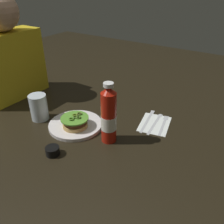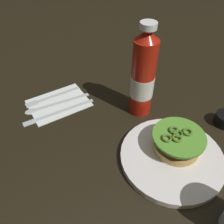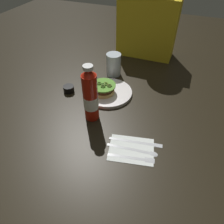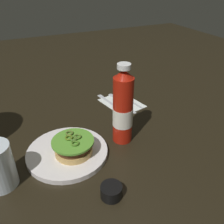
% 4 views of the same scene
% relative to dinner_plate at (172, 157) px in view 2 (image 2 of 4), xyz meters
% --- Properties ---
extents(ground_plane, '(3.00, 3.00, 0.00)m').
position_rel_dinner_plate_xyz_m(ground_plane, '(0.03, -0.04, -0.01)').
color(ground_plane, black).
extents(dinner_plate, '(0.24, 0.24, 0.02)m').
position_rel_dinner_plate_xyz_m(dinner_plate, '(0.00, 0.00, 0.00)').
color(dinner_plate, white).
rests_on(dinner_plate, ground_plane).
extents(burger_sandwich, '(0.12, 0.12, 0.05)m').
position_rel_dinner_plate_xyz_m(burger_sandwich, '(-0.02, -0.02, 0.03)').
color(burger_sandwich, tan).
rests_on(burger_sandwich, dinner_plate).
extents(ketchup_bottle, '(0.06, 0.06, 0.26)m').
position_rel_dinner_plate_xyz_m(ketchup_bottle, '(-0.00, -0.19, 0.11)').
color(ketchup_bottle, '#B21B0D').
rests_on(ketchup_bottle, ground_plane).
extents(napkin, '(0.19, 0.16, 0.00)m').
position_rel_dinner_plate_xyz_m(napkin, '(0.22, -0.30, -0.01)').
color(napkin, white).
rests_on(napkin, ground_plane).
extents(fork_utensil, '(0.18, 0.05, 0.00)m').
position_rel_dinner_plate_xyz_m(fork_utensil, '(0.24, -0.33, -0.00)').
color(fork_utensil, silver).
rests_on(fork_utensil, napkin).
extents(spoon_utensil, '(0.20, 0.04, 0.00)m').
position_rel_dinner_plate_xyz_m(spoon_utensil, '(0.25, -0.29, -0.00)').
color(spoon_utensil, silver).
rests_on(spoon_utensil, napkin).
extents(butter_knife, '(0.21, 0.05, 0.00)m').
position_rel_dinner_plate_xyz_m(butter_knife, '(0.23, -0.25, -0.00)').
color(butter_knife, silver).
rests_on(butter_knife, napkin).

